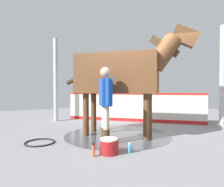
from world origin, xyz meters
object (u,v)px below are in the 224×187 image
Objects in this scene: handler at (105,99)px; hose_coil at (40,142)px; wash_bucket at (109,146)px; bottle_shampoo at (130,148)px; horse at (122,74)px; bottle_spray at (93,150)px.

handler is 1.75m from hose_coil.
bottle_shampoo is (0.36, -0.15, -0.06)m from wash_bucket.
hose_coil is (-1.02, 1.39, -0.13)m from wash_bucket.
horse is at bearing 48.76° from wash_bucket.
wash_bucket is at bearing -86.15° from horse.
horse reaches higher than hose_coil.
horse is 1.61× the size of handler.
horse is at bearing 40.74° from bottle_spray.
wash_bucket is (-0.99, -1.13, -1.46)m from horse.
bottle_spray reaches higher than bottle_shampoo.
hose_coil is (-0.70, 1.38, -0.10)m from bottle_spray.
horse is 2.28m from bottle_spray.
bottle_spray is (-0.68, 0.15, 0.03)m from bottle_shampoo.
hose_coil is at bearing -12.72° from handler.
bottle_shampoo is 0.69m from bottle_spray.
handler is 1.22m from bottle_shampoo.
bottle_spray is (-0.32, 0.00, -0.03)m from wash_bucket.
bottle_shampoo is at bearing -12.83° from bottle_spray.
horse reaches higher than bottle_spray.
handler is (-0.72, -0.46, -0.63)m from horse.
handler reaches higher than bottle_shampoo.
wash_bucket reaches higher than bottle_shampoo.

